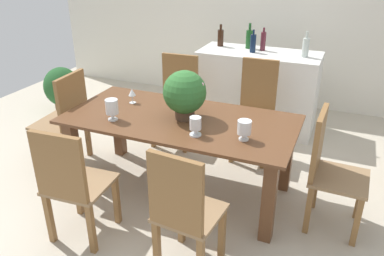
# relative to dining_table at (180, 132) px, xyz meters

# --- Properties ---
(ground_plane) EXTENTS (7.04, 7.04, 0.00)m
(ground_plane) POSITION_rel_dining_table_xyz_m (0.00, 0.03, -0.60)
(ground_plane) COLOR #BCB29E
(back_wall) EXTENTS (6.40, 0.10, 2.60)m
(back_wall) POSITION_rel_dining_table_xyz_m (0.00, 2.63, 0.70)
(back_wall) COLOR silver
(back_wall) RESTS_ON ground
(dining_table) EXTENTS (2.02, 0.98, 0.74)m
(dining_table) POSITION_rel_dining_table_xyz_m (0.00, 0.00, 0.00)
(dining_table) COLOR brown
(dining_table) RESTS_ON ground
(chair_near_right) EXTENTS (0.45, 0.46, 0.98)m
(chair_near_right) POSITION_rel_dining_table_xyz_m (0.45, -0.94, -0.06)
(chair_near_right) COLOR brown
(chair_near_right) RESTS_ON ground
(chair_far_right) EXTENTS (0.42, 0.43, 1.05)m
(chair_far_right) POSITION_rel_dining_table_xyz_m (0.45, 0.95, -0.03)
(chair_far_right) COLOR brown
(chair_far_right) RESTS_ON ground
(chair_head_end) EXTENTS (0.47, 0.50, 0.99)m
(chair_head_end) POSITION_rel_dining_table_xyz_m (-1.27, 0.01, -0.05)
(chair_head_end) COLOR brown
(chair_head_end) RESTS_ON ground
(chair_foot_end) EXTENTS (0.45, 0.46, 0.98)m
(chair_foot_end) POSITION_rel_dining_table_xyz_m (1.27, 0.00, -0.06)
(chair_foot_end) COLOR brown
(chair_foot_end) RESTS_ON ground
(chair_far_left) EXTENTS (0.48, 0.46, 1.00)m
(chair_far_left) POSITION_rel_dining_table_xyz_m (-0.46, 0.95, -0.04)
(chair_far_left) COLOR brown
(chair_far_left) RESTS_ON ground
(chair_near_left) EXTENTS (0.47, 0.47, 0.97)m
(chair_near_left) POSITION_rel_dining_table_xyz_m (-0.45, -0.95, -0.06)
(chair_near_left) COLOR brown
(chair_near_left) RESTS_ON ground
(flower_centerpiece) EXTENTS (0.37, 0.37, 0.43)m
(flower_centerpiece) POSITION_rel_dining_table_xyz_m (0.04, 0.01, 0.37)
(flower_centerpiece) COLOR #4C3828
(flower_centerpiece) RESTS_ON dining_table
(crystal_vase_left) EXTENTS (0.10, 0.10, 0.16)m
(crystal_vase_left) POSITION_rel_dining_table_xyz_m (0.26, -0.26, 0.23)
(crystal_vase_left) COLOR silver
(crystal_vase_left) RESTS_ON dining_table
(crystal_vase_center_near) EXTENTS (0.11, 0.11, 0.19)m
(crystal_vase_center_near) POSITION_rel_dining_table_xyz_m (-0.52, -0.26, 0.26)
(crystal_vase_center_near) COLOR silver
(crystal_vase_center_near) RESTS_ON dining_table
(crystal_vase_right) EXTENTS (0.11, 0.11, 0.16)m
(crystal_vase_right) POSITION_rel_dining_table_xyz_m (0.63, -0.19, 0.24)
(crystal_vase_right) COLOR silver
(crystal_vase_right) RESTS_ON dining_table
(wine_glass) EXTENTS (0.07, 0.07, 0.14)m
(wine_glass) POSITION_rel_dining_table_xyz_m (-0.56, 0.15, 0.24)
(wine_glass) COLOR silver
(wine_glass) RESTS_ON dining_table
(kitchen_counter) EXTENTS (1.44, 0.64, 0.95)m
(kitchen_counter) POSITION_rel_dining_table_xyz_m (0.29, 1.69, -0.12)
(kitchen_counter) COLOR silver
(kitchen_counter) RESTS_ON ground
(wine_bottle_dark) EXTENTS (0.08, 0.08, 0.30)m
(wine_bottle_dark) POSITION_rel_dining_table_xyz_m (0.11, 1.83, 0.47)
(wine_bottle_dark) COLOR #194C1E
(wine_bottle_dark) RESTS_ON kitchen_counter
(wine_bottle_clear) EXTENTS (0.07, 0.07, 0.27)m
(wine_bottle_clear) POSITION_rel_dining_table_xyz_m (0.21, 1.65, 0.46)
(wine_bottle_clear) COLOR #0F1E38
(wine_bottle_clear) RESTS_ON kitchen_counter
(wine_bottle_tall) EXTENTS (0.06, 0.06, 0.27)m
(wine_bottle_tall) POSITION_rel_dining_table_xyz_m (0.29, 1.79, 0.47)
(wine_bottle_tall) COLOR #511E28
(wine_bottle_tall) RESTS_ON kitchen_counter
(wine_bottle_green) EXTENTS (0.07, 0.07, 0.27)m
(wine_bottle_green) POSITION_rel_dining_table_xyz_m (-0.25, 1.81, 0.46)
(wine_bottle_green) COLOR black
(wine_bottle_green) RESTS_ON kitchen_counter
(wine_bottle_amber) EXTENTS (0.08, 0.08, 0.29)m
(wine_bottle_amber) POSITION_rel_dining_table_xyz_m (0.81, 1.67, 0.47)
(wine_bottle_amber) COLOR #B2BFB7
(wine_bottle_amber) RESTS_ON kitchen_counter
(potted_plant_floor) EXTENTS (0.48, 0.48, 0.63)m
(potted_plant_floor) POSITION_rel_dining_table_xyz_m (-2.27, 1.12, -0.26)
(potted_plant_floor) COLOR brown
(potted_plant_floor) RESTS_ON ground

